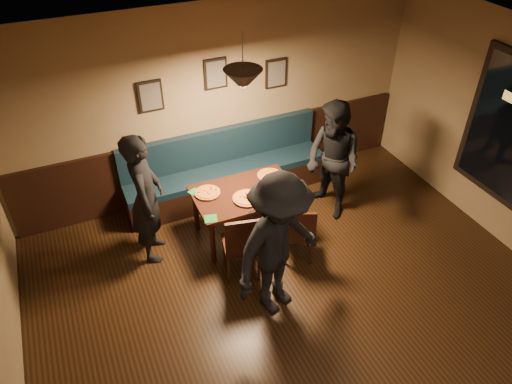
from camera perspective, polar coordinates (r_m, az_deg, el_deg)
floor at (r=5.37m, az=9.92°, el=-19.68°), size 7.00×7.00×0.00m
ceiling at (r=3.43m, az=14.81°, el=7.18°), size 7.00×7.00×0.00m
wall_back at (r=6.83m, az=-4.72°, el=10.42°), size 6.00×0.00×6.00m
wainscot at (r=7.25m, az=-4.28°, el=3.95°), size 5.88×0.06×1.00m
booth_bench at (r=7.03m, az=-3.51°, el=2.86°), size 3.00×0.60×1.00m
picture_left at (r=6.46m, az=-12.40°, el=11.04°), size 0.32×0.04×0.42m
picture_center at (r=6.61m, az=-4.82°, el=13.81°), size 0.32×0.04×0.42m
picture_right at (r=6.99m, az=2.39°, el=13.89°), size 0.32×0.04×0.42m
pendant_lamp at (r=5.42m, az=-1.55°, el=13.14°), size 0.44×0.44×0.25m
dining_table at (r=6.42m, az=-1.27°, el=-2.53°), size 1.33×0.87×0.71m
chair_near_left at (r=5.80m, az=-1.79°, el=-5.98°), size 0.51×0.51×0.97m
chair_near_right at (r=6.07m, az=5.08°, el=-4.59°), size 0.49×0.49×0.85m
diner_left at (r=5.96m, az=-12.90°, el=-0.77°), size 0.59×0.74×1.76m
diner_right at (r=6.61m, az=9.09°, el=3.65°), size 0.82×0.96×1.72m
diner_front at (r=5.14m, az=2.69°, el=-6.47°), size 1.33×1.04×1.81m
pizza_a at (r=6.19m, az=-5.77°, el=-0.09°), size 0.34×0.34×0.04m
pizza_b at (r=6.06m, az=-1.09°, el=-0.75°), size 0.47×0.47×0.04m
pizza_c at (r=6.47m, az=1.64°, el=1.98°), size 0.45×0.45×0.04m
soda_glass at (r=6.17m, az=4.49°, el=0.48°), size 0.09×0.09×0.14m
tabasco_bottle at (r=6.33m, az=3.67°, el=1.40°), size 0.03×0.03×0.11m
napkin_a at (r=6.25m, az=-7.30°, el=0.02°), size 0.18×0.18×0.01m
napkin_b at (r=5.80m, az=-5.39°, el=-3.18°), size 0.18×0.18×0.01m
cutlery_set at (r=5.91m, az=0.14°, el=-2.11°), size 0.17×0.06×0.00m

